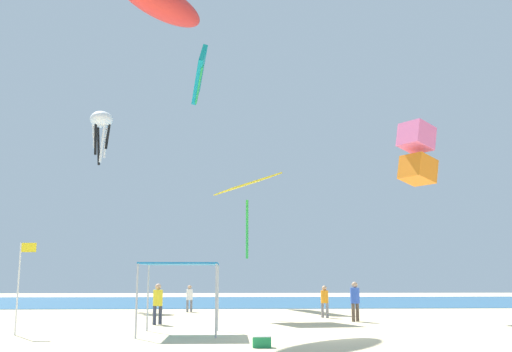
% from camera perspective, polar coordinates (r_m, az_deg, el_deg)
% --- Properties ---
extents(ground, '(110.00, 110.00, 0.10)m').
position_cam_1_polar(ground, '(22.05, 5.74, -15.49)').
color(ground, beige).
extents(ocean_strip, '(110.00, 22.45, 0.03)m').
position_cam_1_polar(ocean_strip, '(50.88, 0.96, -12.22)').
color(ocean_strip, '#28608C').
rests_on(ocean_strip, ground).
extents(canopy_tent, '(2.87, 2.92, 2.65)m').
position_cam_1_polar(canopy_tent, '(22.60, -7.41, -8.85)').
color(canopy_tent, '#B2B2B7').
rests_on(canopy_tent, ground).
extents(person_near_tent, '(0.38, 0.38, 1.61)m').
position_cam_1_polar(person_near_tent, '(36.34, -6.55, -11.65)').
color(person_near_tent, slate).
rests_on(person_near_tent, ground).
extents(person_leftmost, '(0.39, 0.39, 1.66)m').
position_cam_1_polar(person_leftmost, '(31.48, 6.75, -11.89)').
color(person_leftmost, slate).
rests_on(person_leftmost, ground).
extents(person_central, '(0.45, 0.45, 1.88)m').
position_cam_1_polar(person_central, '(29.08, 9.69, -11.74)').
color(person_central, brown).
rests_on(person_central, ground).
extents(person_rightmost, '(0.43, 0.43, 1.81)m').
position_cam_1_polar(person_rightmost, '(27.24, -9.62, -11.96)').
color(person_rightmost, '#33384C').
rests_on(person_rightmost, ground).
extents(banner_flag, '(0.61, 0.06, 3.40)m').
position_cam_1_polar(banner_flag, '(23.79, -22.10, -9.31)').
color(banner_flag, silver).
rests_on(banner_flag, ground).
extents(cooler_box, '(0.57, 0.37, 0.35)m').
position_cam_1_polar(cooler_box, '(18.45, 0.57, -15.94)').
color(cooler_box, '#1E8C4C').
rests_on(cooler_box, ground).
extents(kite_octopus_white, '(1.75, 1.75, 4.01)m').
position_cam_1_polar(kite_octopus_white, '(45.31, -14.94, 5.12)').
color(kite_octopus_white, white).
extents(kite_inflatable_red, '(5.09, 5.80, 2.14)m').
position_cam_1_polar(kite_inflatable_red, '(33.12, -9.27, 16.46)').
color(kite_inflatable_red, red).
extents(kite_box_pink, '(2.26, 2.19, 3.41)m').
position_cam_1_polar(kite_box_pink, '(32.62, 15.53, 2.18)').
color(kite_box_pink, pink).
extents(kite_parafoil_teal, '(1.63, 6.24, 3.80)m').
position_cam_1_polar(kite_parafoil_teal, '(50.89, -5.59, 9.71)').
color(kite_parafoil_teal, teal).
extents(kite_diamond_yellow, '(3.71, 3.79, 4.55)m').
position_cam_1_polar(kite_diamond_yellow, '(31.56, -0.87, -1.20)').
color(kite_diamond_yellow, yellow).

